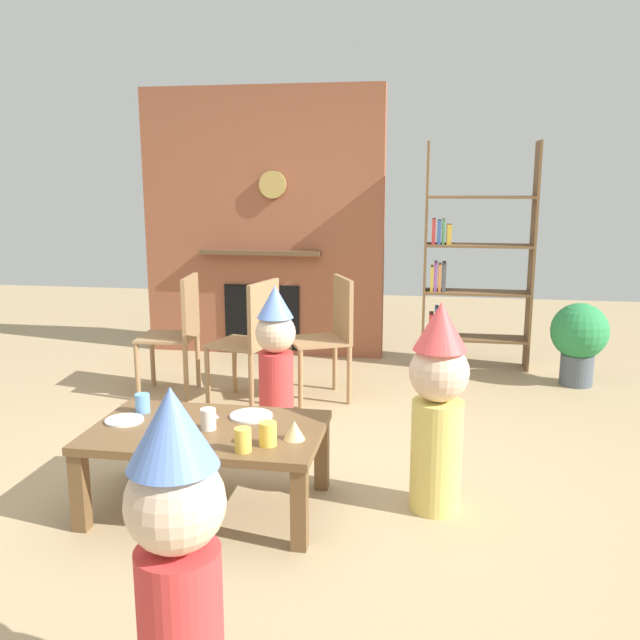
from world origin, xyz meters
TOP-DOWN VIEW (x-y plane):
  - ground_plane at (0.00, 0.00)m, footprint 12.00×12.00m
  - brick_fireplace_feature at (-0.74, 2.60)m, footprint 2.20×0.28m
  - bookshelf at (1.09, 2.40)m, footprint 0.90×0.28m
  - coffee_table at (-0.26, -0.47)m, footprint 1.11×0.70m
  - paper_cup_near_left at (-0.25, -0.48)m, footprint 0.07×0.07m
  - paper_cup_near_right at (-0.01, -0.72)m, footprint 0.07×0.07m
  - paper_cup_center at (0.08, -0.63)m, footprint 0.08×0.08m
  - paper_cup_far_left at (-0.66, -0.31)m, footprint 0.07×0.07m
  - paper_plate_front at (-0.69, -0.45)m, footprint 0.19×0.19m
  - paper_plate_rear at (-0.09, -0.28)m, footprint 0.22×0.22m
  - birthday_cake_slice at (0.19, -0.54)m, footprint 0.10×0.10m
  - table_fork at (-0.29, -0.27)m, footprint 0.10×0.13m
  - child_with_cone_hat at (0.10, -1.76)m, footprint 0.29×0.29m
  - child_in_pink at (0.84, -0.29)m, footprint 0.29×0.29m
  - child_by_the_chairs at (-0.19, 0.68)m, footprint 0.26×0.26m
  - dining_chair_left at (-1.05, 1.24)m, footprint 0.44×0.44m
  - dining_chair_middle at (-0.45, 1.10)m, footprint 0.49×0.49m
  - dining_chair_right at (0.07, 1.34)m, footprint 0.53×0.53m
  - potted_plant_tall at (1.94, 1.98)m, footprint 0.44×0.44m

SIDE VIEW (x-z plane):
  - ground_plane at x=0.00m, z-range 0.00..0.00m
  - coffee_table at x=-0.26m, z-range 0.15..0.56m
  - potted_plant_tall at x=1.94m, z-range 0.06..0.71m
  - table_fork at x=-0.29m, z-range 0.42..0.42m
  - paper_plate_front at x=-0.69m, z-range 0.42..0.43m
  - paper_plate_rear at x=-0.09m, z-range 0.42..0.43m
  - birthday_cake_slice at x=0.19m, z-range 0.42..0.50m
  - paper_cup_far_left at x=-0.66m, z-range 0.42..0.51m
  - paper_cup_near_left at x=-0.25m, z-range 0.42..0.52m
  - paper_cup_near_right at x=-0.01m, z-range 0.42..0.52m
  - paper_cup_center at x=0.08m, z-range 0.42..0.52m
  - child_by_the_chairs at x=-0.19m, z-range 0.03..0.96m
  - dining_chair_left at x=-1.05m, z-range 0.06..0.96m
  - dining_chair_middle at x=-0.45m, z-range 0.06..0.96m
  - dining_chair_right at x=0.07m, z-range 0.06..0.96m
  - child_in_pink at x=0.84m, z-range 0.03..1.06m
  - child_with_cone_hat at x=0.10m, z-range 0.03..1.07m
  - bookshelf at x=1.09m, z-range -0.08..1.82m
  - brick_fireplace_feature at x=-0.74m, z-range -0.01..2.39m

